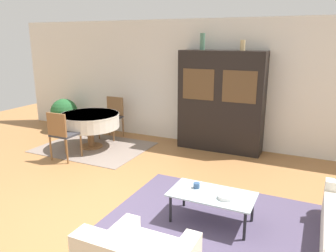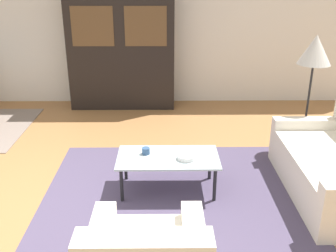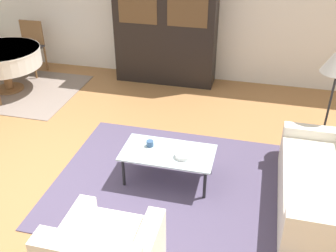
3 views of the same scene
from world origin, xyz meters
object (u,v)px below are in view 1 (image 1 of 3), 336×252
display_cabinet (221,102)px  dining_table (90,121)px  dining_chair_near (62,132)px  cup (197,185)px  vase_short (243,45)px  dining_chair_far (113,114)px  potted_plant (64,113)px  coffee_table (212,196)px  vase_tall (202,42)px  bowl (226,197)px

display_cabinet → dining_table: (-2.55, -1.07, -0.44)m
dining_chair_near → cup: dining_chair_near is taller
display_cabinet → cup: display_cabinet is taller
dining_table → display_cabinet: bearing=22.9°
display_cabinet → vase_short: size_ratio=10.22×
dining_chair_far → cup: 3.98m
potted_plant → dining_table: bearing=-28.7°
coffee_table → potted_plant: 5.37m
coffee_table → cup: size_ratio=12.67×
display_cabinet → vase_tall: vase_tall is taller
coffee_table → potted_plant: (-4.72, 2.55, 0.10)m
display_cabinet → potted_plant: bearing=-175.8°
bowl → potted_plant: size_ratio=0.23×
cup → vase_tall: (-0.95, 2.77, 1.79)m
bowl → vase_short: (-0.55, 2.90, 1.74)m
display_cabinet → dining_chair_near: (-2.55, -1.92, -0.47)m
display_cabinet → dining_chair_near: size_ratio=2.18×
coffee_table → display_cabinet: (-0.75, 2.84, 0.67)m
cup → potted_plant: (-4.49, 2.48, 0.03)m
vase_short → potted_plant: vase_short is taller
vase_tall → vase_short: 0.82m
display_cabinet → cup: size_ratio=24.49×
vase_tall → potted_plant: 3.97m
display_cabinet → dining_table: display_cabinet is taller
dining_table → dining_chair_near: dining_chair_near is taller
coffee_table → dining_chair_far: size_ratio=1.13×
dining_table → dining_chair_far: dining_chair_far is taller
dining_chair_near → bowl: 3.62m
bowl → vase_short: size_ratio=0.94×
cup → dining_chair_far: bearing=140.3°
cup → bowl: size_ratio=0.44×
dining_table → potted_plant: size_ratio=1.51×
coffee_table → vase_tall: size_ratio=3.22×
dining_chair_near → vase_short: vase_short is taller
display_cabinet → bowl: bearing=-72.1°
coffee_table → bowl: bearing=-16.5°
dining_chair_far → vase_tall: 2.70m
dining_chair_near → potted_plant: (-1.43, 1.62, -0.10)m
vase_short → coffee_table: bearing=-82.7°
bowl → dining_table: bearing=152.4°
dining_table → vase_tall: (2.11, 1.08, 1.64)m
dining_chair_far → display_cabinet: bearing=-174.8°
dining_chair_near → cup: 3.18m
dining_chair_near → cup: bearing=-15.6°
display_cabinet → bowl: display_cabinet is taller
display_cabinet → vase_short: (0.38, 0.00, 1.13)m
cup → dining_chair_near: bearing=164.4°
dining_table → vase_tall: bearing=27.0°
dining_chair_far → vase_short: bearing=-175.4°
coffee_table → display_cabinet: display_cabinet is taller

